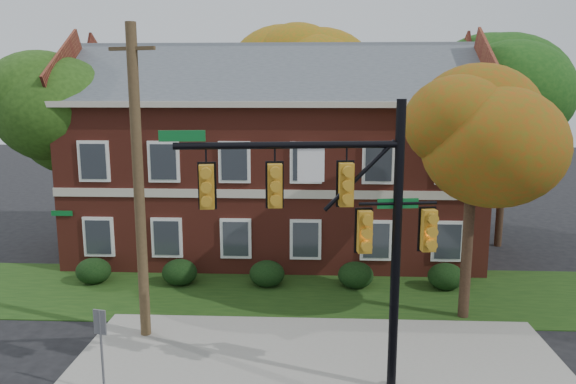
{
  "coord_description": "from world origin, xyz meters",
  "views": [
    {
      "loc": [
        -0.15,
        -14.44,
        7.82
      ],
      "look_at": [
        -0.99,
        3.0,
        4.53
      ],
      "focal_mm": 35.0,
      "sensor_mm": 36.0,
      "label": 1
    }
  ],
  "objects_px": {
    "hedge_far_left": "(93,271)",
    "hedge_far_right": "(446,276)",
    "tree_far_rear": "(307,69)",
    "utility_pole": "(139,185)",
    "tree_near_right": "(483,123)",
    "hedge_right": "(356,275)",
    "hedge_left": "(180,272)",
    "traffic_signal": "(343,218)",
    "sign_post": "(101,338)",
    "hedge_center": "(267,274)",
    "tree_left_rear": "(61,112)",
    "tree_right_rear": "(518,80)",
    "apartment_building": "(276,147)"
  },
  "relations": [
    {
      "from": "hedge_center",
      "to": "tree_far_rear",
      "type": "distance_m",
      "value": 15.57
    },
    {
      "from": "tree_far_rear",
      "to": "sign_post",
      "type": "bearing_deg",
      "value": -102.82
    },
    {
      "from": "hedge_far_left",
      "to": "hedge_left",
      "type": "bearing_deg",
      "value": 0.0
    },
    {
      "from": "traffic_signal",
      "to": "sign_post",
      "type": "distance_m",
      "value": 6.81
    },
    {
      "from": "apartment_building",
      "to": "tree_near_right",
      "type": "height_order",
      "value": "apartment_building"
    },
    {
      "from": "sign_post",
      "to": "tree_far_rear",
      "type": "bearing_deg",
      "value": 88.65
    },
    {
      "from": "hedge_left",
      "to": "tree_near_right",
      "type": "height_order",
      "value": "tree_near_right"
    },
    {
      "from": "tree_near_right",
      "to": "hedge_right",
      "type": "bearing_deg",
      "value": 142.72
    },
    {
      "from": "hedge_right",
      "to": "apartment_building",
      "type": "bearing_deg",
      "value": 123.67
    },
    {
      "from": "hedge_left",
      "to": "tree_near_right",
      "type": "distance_m",
      "value": 12.68
    },
    {
      "from": "hedge_center",
      "to": "tree_left_rear",
      "type": "relative_size",
      "value": 0.16
    },
    {
      "from": "hedge_left",
      "to": "hedge_far_right",
      "type": "xyz_separation_m",
      "value": [
        10.5,
        0.0,
        0.0
      ]
    },
    {
      "from": "tree_left_rear",
      "to": "traffic_signal",
      "type": "bearing_deg",
      "value": -44.14
    },
    {
      "from": "tree_near_right",
      "to": "traffic_signal",
      "type": "bearing_deg",
      "value": -133.35
    },
    {
      "from": "hedge_far_right",
      "to": "tree_far_rear",
      "type": "xyz_separation_m",
      "value": [
        -5.66,
        13.09,
        8.32
      ]
    },
    {
      "from": "hedge_center",
      "to": "hedge_right",
      "type": "relative_size",
      "value": 1.0
    },
    {
      "from": "hedge_center",
      "to": "tree_far_rear",
      "type": "xyz_separation_m",
      "value": [
        1.34,
        13.09,
        8.32
      ]
    },
    {
      "from": "hedge_center",
      "to": "utility_pole",
      "type": "relative_size",
      "value": 0.15
    },
    {
      "from": "hedge_far_right",
      "to": "sign_post",
      "type": "relative_size",
      "value": 0.6
    },
    {
      "from": "hedge_left",
      "to": "tree_left_rear",
      "type": "xyz_separation_m",
      "value": [
        -6.23,
        4.14,
        6.16
      ]
    },
    {
      "from": "tree_right_rear",
      "to": "sign_post",
      "type": "height_order",
      "value": "tree_right_rear"
    },
    {
      "from": "hedge_center",
      "to": "hedge_left",
      "type": "bearing_deg",
      "value": 180.0
    },
    {
      "from": "hedge_right",
      "to": "hedge_far_left",
      "type": "bearing_deg",
      "value": 180.0
    },
    {
      "from": "tree_right_rear",
      "to": "tree_far_rear",
      "type": "distance_m",
      "value": 12.2
    },
    {
      "from": "hedge_left",
      "to": "traffic_signal",
      "type": "bearing_deg",
      "value": -52.13
    },
    {
      "from": "hedge_far_right",
      "to": "hedge_far_left",
      "type": "bearing_deg",
      "value": 180.0
    },
    {
      "from": "tree_far_rear",
      "to": "hedge_far_right",
      "type": "bearing_deg",
      "value": -66.63
    },
    {
      "from": "hedge_left",
      "to": "tree_far_rear",
      "type": "bearing_deg",
      "value": 69.71
    },
    {
      "from": "tree_right_rear",
      "to": "utility_pole",
      "type": "xyz_separation_m",
      "value": [
        -14.78,
        -10.81,
        -3.23
      ]
    },
    {
      "from": "hedge_left",
      "to": "tree_left_rear",
      "type": "bearing_deg",
      "value": 146.41
    },
    {
      "from": "traffic_signal",
      "to": "tree_far_rear",
      "type": "bearing_deg",
      "value": 85.76
    },
    {
      "from": "tree_left_rear",
      "to": "tree_right_rear",
      "type": "relative_size",
      "value": 0.84
    },
    {
      "from": "tree_left_rear",
      "to": "utility_pole",
      "type": "height_order",
      "value": "utility_pole"
    },
    {
      "from": "tree_near_right",
      "to": "hedge_far_left",
      "type": "bearing_deg",
      "value": 168.73
    },
    {
      "from": "tree_right_rear",
      "to": "sign_post",
      "type": "xyz_separation_m",
      "value": [
        -14.81,
        -14.29,
        -6.54
      ]
    },
    {
      "from": "tree_right_rear",
      "to": "tree_far_rear",
      "type": "height_order",
      "value": "tree_far_rear"
    },
    {
      "from": "apartment_building",
      "to": "hedge_left",
      "type": "xyz_separation_m",
      "value": [
        -3.5,
        -5.25,
        -4.46
      ]
    },
    {
      "from": "tree_far_rear",
      "to": "utility_pole",
      "type": "relative_size",
      "value": 1.19
    },
    {
      "from": "hedge_far_right",
      "to": "tree_left_rear",
      "type": "relative_size",
      "value": 0.16
    },
    {
      "from": "hedge_far_right",
      "to": "utility_pole",
      "type": "relative_size",
      "value": 0.15
    },
    {
      "from": "tree_left_rear",
      "to": "tree_far_rear",
      "type": "xyz_separation_m",
      "value": [
        11.07,
        8.96,
        2.16
      ]
    },
    {
      "from": "tree_left_rear",
      "to": "tree_far_rear",
      "type": "height_order",
      "value": "tree_far_rear"
    },
    {
      "from": "tree_left_rear",
      "to": "traffic_signal",
      "type": "distance_m",
      "value": 17.23
    },
    {
      "from": "hedge_left",
      "to": "apartment_building",
      "type": "bearing_deg",
      "value": 56.33
    },
    {
      "from": "hedge_far_right",
      "to": "tree_near_right",
      "type": "height_order",
      "value": "tree_near_right"
    },
    {
      "from": "hedge_far_left",
      "to": "hedge_left",
      "type": "xyz_separation_m",
      "value": [
        3.5,
        0.0,
        0.0
      ]
    },
    {
      "from": "hedge_far_right",
      "to": "sign_post",
      "type": "bearing_deg",
      "value": -142.09
    },
    {
      "from": "hedge_far_right",
      "to": "sign_post",
      "type": "distance_m",
      "value": 13.35
    },
    {
      "from": "hedge_far_left",
      "to": "hedge_far_right",
      "type": "bearing_deg",
      "value": 0.0
    },
    {
      "from": "apartment_building",
      "to": "hedge_left",
      "type": "distance_m",
      "value": 7.73
    }
  ]
}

